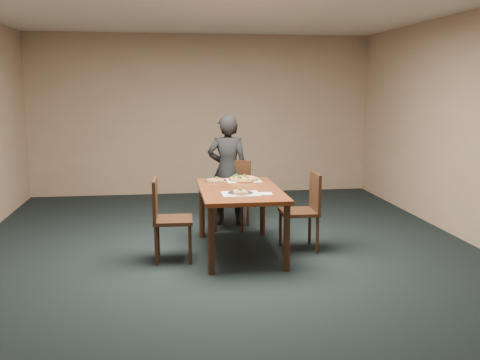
{
  "coord_description": "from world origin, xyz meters",
  "views": [
    {
      "loc": [
        -0.66,
        -5.51,
        1.88
      ],
      "look_at": [
        0.17,
        0.39,
        0.85
      ],
      "focal_mm": 40.0,
      "sensor_mm": 36.0,
      "label": 1
    }
  ],
  "objects": [
    {
      "name": "napkin",
      "position": [
        0.4,
        0.05,
        0.75
      ],
      "size": [
        0.15,
        0.15,
        0.01
      ],
      "primitive_type": "cube",
      "rotation": [
        0.0,
        0.0,
        -0.08
      ],
      "color": "white",
      "rests_on": "dining_table"
    },
    {
      "name": "chair_right",
      "position": [
        0.94,
        0.41,
        0.52
      ],
      "size": [
        0.43,
        0.43,
        0.91
      ],
      "rotation": [
        0.0,
        0.0,
        -1.59
      ],
      "color": "black",
      "rests_on": "ground"
    },
    {
      "name": "placemat_near",
      "position": [
        0.13,
        0.1,
        0.75
      ],
      "size": [
        0.4,
        0.3,
        0.0
      ],
      "primitive_type": "cube",
      "color": "white",
      "rests_on": "dining_table"
    },
    {
      "name": "placemat_main",
      "position": [
        0.28,
        0.92,
        0.75
      ],
      "size": [
        0.42,
        0.32,
        0.0
      ],
      "primitive_type": "cube",
      "color": "white",
      "rests_on": "dining_table"
    },
    {
      "name": "slice_plate_far",
      "position": [
        -0.06,
        0.92,
        0.76
      ],
      "size": [
        0.28,
        0.28,
        0.06
      ],
      "color": "silver",
      "rests_on": "dining_table"
    },
    {
      "name": "dining_table",
      "position": [
        0.17,
        0.39,
        0.66
      ],
      "size": [
        0.9,
        1.5,
        0.75
      ],
      "color": "#5C2612",
      "rests_on": "ground"
    },
    {
      "name": "slice_plate_near",
      "position": [
        0.13,
        0.1,
        0.76
      ],
      "size": [
        0.28,
        0.28,
        0.06
      ],
      "color": "silver",
      "rests_on": "dining_table"
    },
    {
      "name": "chair_far",
      "position": [
        0.23,
        1.51,
        0.52
      ],
      "size": [
        0.54,
        0.54,
        0.91
      ],
      "rotation": [
        0.0,
        0.0,
        -0.37
      ],
      "color": "black",
      "rests_on": "ground"
    },
    {
      "name": "pizza_pan",
      "position": [
        0.28,
        0.91,
        0.77
      ],
      "size": [
        0.37,
        0.37,
        0.07
      ],
      "color": "silver",
      "rests_on": "dining_table"
    },
    {
      "name": "chair_left",
      "position": [
        -0.67,
        0.23,
        0.52
      ],
      "size": [
        0.44,
        0.44,
        0.91
      ],
      "rotation": [
        0.0,
        0.0,
        1.53
      ],
      "color": "black",
      "rests_on": "ground"
    },
    {
      "name": "diner",
      "position": [
        0.17,
        1.67,
        0.76
      ],
      "size": [
        0.61,
        0.46,
        1.52
      ],
      "primitive_type": "imported",
      "rotation": [
        0.0,
        0.0,
        2.95
      ],
      "color": "black",
      "rests_on": "ground"
    },
    {
      "name": "ground",
      "position": [
        0.0,
        0.0,
        0.0
      ],
      "size": [
        8.0,
        8.0,
        0.0
      ],
      "primitive_type": "plane",
      "color": "black",
      "rests_on": "ground"
    },
    {
      "name": "room_shell",
      "position": [
        0.0,
        0.0,
        1.74
      ],
      "size": [
        8.0,
        8.0,
        8.0
      ],
      "color": "tan",
      "rests_on": "ground"
    }
  ]
}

